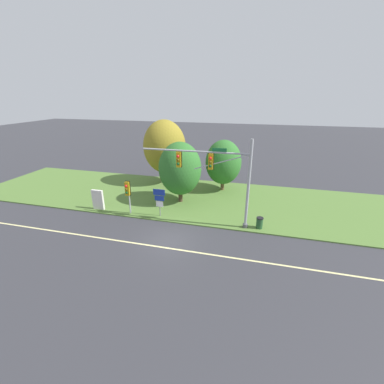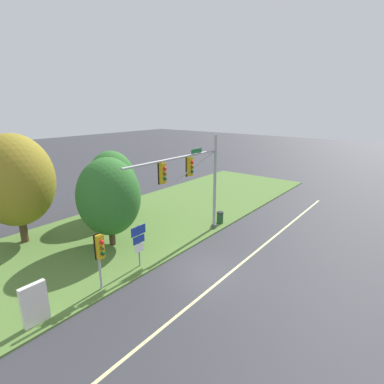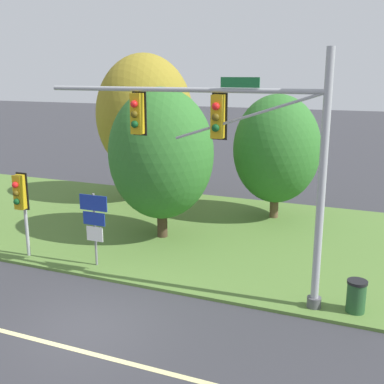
% 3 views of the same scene
% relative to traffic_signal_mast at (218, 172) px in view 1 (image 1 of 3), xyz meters
% --- Properties ---
extents(ground_plane, '(160.00, 160.00, 0.00)m').
position_rel_traffic_signal_mast_xyz_m(ground_plane, '(-3.02, -3.09, -4.65)').
color(ground_plane, '#333338').
extents(lane_stripe, '(36.00, 0.16, 0.01)m').
position_rel_traffic_signal_mast_xyz_m(lane_stripe, '(-3.02, -4.29, -4.64)').
color(lane_stripe, beige).
rests_on(lane_stripe, ground).
extents(grass_verge, '(48.00, 11.50, 0.10)m').
position_rel_traffic_signal_mast_xyz_m(grass_verge, '(-3.02, 5.16, -4.60)').
color(grass_verge, '#517533').
rests_on(grass_verge, ground).
extents(traffic_signal_mast, '(8.73, 0.49, 7.15)m').
position_rel_traffic_signal_mast_xyz_m(traffic_signal_mast, '(0.00, 0.00, 0.00)').
color(traffic_signal_mast, '#9EA0A5').
rests_on(traffic_signal_mast, grass_verge).
extents(pedestrian_signal_near_kerb, '(0.46, 0.55, 3.10)m').
position_rel_traffic_signal_mast_xyz_m(pedestrian_signal_near_kerb, '(-7.85, -0.08, -2.30)').
color(pedestrian_signal_near_kerb, '#9EA0A5').
rests_on(pedestrian_signal_near_kerb, grass_verge).
extents(route_sign_post, '(1.07, 0.08, 2.56)m').
position_rel_traffic_signal_mast_xyz_m(route_sign_post, '(-5.05, 0.24, -2.90)').
color(route_sign_post, slate).
rests_on(route_sign_post, grass_verge).
extents(tree_nearest_road, '(4.93, 4.93, 7.46)m').
position_rel_traffic_signal_mast_xyz_m(tree_nearest_road, '(-7.71, 9.04, -0.19)').
color(tree_nearest_road, '#4C3823').
rests_on(tree_nearest_road, grass_verge).
extents(tree_left_of_mast, '(4.13, 4.13, 5.99)m').
position_rel_traffic_signal_mast_xyz_m(tree_left_of_mast, '(-4.25, 3.84, -1.15)').
color(tree_left_of_mast, '#423021').
rests_on(tree_left_of_mast, grass_verge).
extents(tree_behind_signpost, '(3.88, 3.88, 5.60)m').
position_rel_traffic_signal_mast_xyz_m(tree_behind_signpost, '(-0.66, 8.22, -1.38)').
color(tree_behind_signpost, brown).
rests_on(tree_behind_signpost, grass_verge).
extents(info_kiosk, '(1.10, 0.24, 1.90)m').
position_rel_traffic_signal_mast_xyz_m(info_kiosk, '(-11.13, 0.12, -3.60)').
color(info_kiosk, silver).
rests_on(info_kiosk, grass_verge).
extents(trash_bin, '(0.56, 0.56, 0.93)m').
position_rel_traffic_signal_mast_xyz_m(trash_bin, '(3.51, 0.17, -4.08)').
color(trash_bin, '#234C28').
rests_on(trash_bin, grass_verge).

